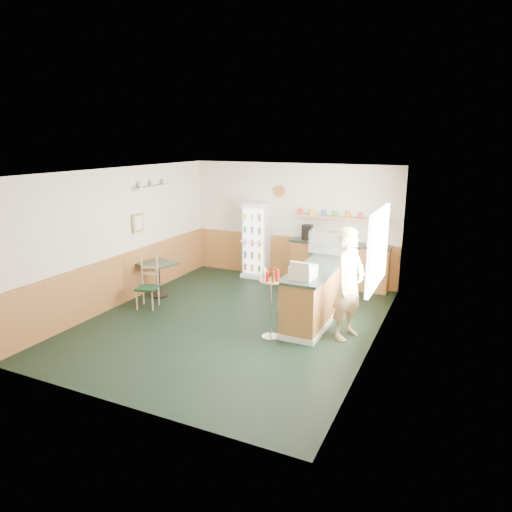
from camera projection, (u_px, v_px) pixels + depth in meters
The scene contains 13 objects.
ground at pixel (233, 321), 8.34m from camera, with size 6.00×6.00×0.00m, color black.
room_envelope at pixel (239, 231), 8.70m from camera, with size 5.04×6.02×2.72m.
service_counter at pixel (322, 290), 8.62m from camera, with size 0.68×3.01×1.01m.
back_counter at pixel (338, 263), 10.18m from camera, with size 2.24×0.42×1.69m.
drinks_fridge at pixel (256, 240), 10.85m from camera, with size 0.59×0.52×1.78m.
display_case at pixel (332, 243), 8.93m from camera, with size 0.86×0.45×0.49m.
cash_register at pixel (303, 272), 7.46m from camera, with size 0.37×0.39×0.22m, color beige.
shopkeeper at pixel (349, 284), 7.44m from camera, with size 0.62×0.45×1.87m, color tan.
condiment_stand at pixel (271, 293), 7.46m from camera, with size 0.38×0.38×1.18m.
newspaper_rack at pixel (309, 278), 9.00m from camera, with size 0.09×0.41×0.66m.
cafe_table at pixel (158, 273), 9.53m from camera, with size 0.82×0.82×0.73m.
cafe_chair at pixel (149, 281), 8.95m from camera, with size 0.46×0.46×1.01m.
dog_doorstop at pixel (283, 307), 8.63m from camera, with size 0.24×0.31×0.29m.
Camera 1 is at (3.66, -6.88, 3.23)m, focal length 32.00 mm.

